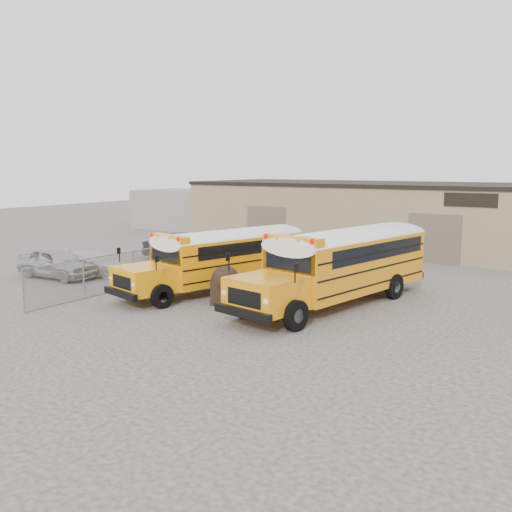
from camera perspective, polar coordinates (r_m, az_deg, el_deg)
The scene contains 10 objects.
ground at distance 24.51m, azimuth -2.22°, elevation -4.77°, with size 120.00×120.00×0.00m, color #3B3836.
warehouse at distance 41.82m, azimuth 14.11°, elevation 3.96°, with size 30.20×10.20×4.67m.
chainlink_fence at distance 30.33m, azimuth -8.09°, elevation -0.46°, with size 0.07×18.07×1.81m.
distant_building_left at distance 54.91m, azimuth -7.35°, elevation 4.68°, with size 8.00×6.00×3.60m, color gray.
school_bus_left at distance 31.05m, azimuth 5.08°, elevation 1.26°, with size 4.65×10.17×2.89m.
school_bus_right at distance 30.14m, azimuth 15.77°, elevation 1.09°, with size 4.46×11.30×3.22m.
tarp_bundle at distance 24.30m, azimuth -3.08°, elevation -2.86°, with size 1.40×1.35×1.65m.
car_silver at distance 31.71m, azimuth -19.28°, elevation -0.64°, with size 1.90×4.72×1.61m, color #B1B1B6.
car_white at distance 31.97m, azimuth -16.07°, elevation -0.70°, with size 1.81×4.45×1.29m, color silver.
car_dark at distance 36.25m, azimuth -7.30°, elevation 0.94°, with size 1.71×4.90×1.61m, color black.
Camera 1 is at (14.02, -19.25, 5.81)m, focal length 40.00 mm.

